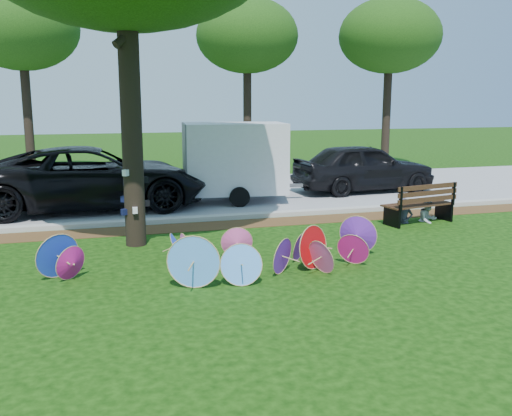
{
  "coord_description": "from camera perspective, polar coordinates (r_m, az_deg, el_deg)",
  "views": [
    {
      "loc": [
        -2.69,
        -9.23,
        3.15
      ],
      "look_at": [
        0.5,
        2.0,
        0.9
      ],
      "focal_mm": 40.0,
      "sensor_mm": 36.0,
      "label": 1
    }
  ],
  "objects": [
    {
      "name": "street",
      "position": [
        19.03,
        -7.51,
        1.31
      ],
      "size": [
        90.0,
        8.0,
        0.01
      ],
      "primitive_type": "cube",
      "color": "gray",
      "rests_on": "ground"
    },
    {
      "name": "person_right",
      "position": [
        15.38,
        16.9,
        0.92
      ],
      "size": [
        0.68,
        0.59,
        1.21
      ],
      "primitive_type": "imported",
      "rotation": [
        0.0,
        0.0,
        0.24
      ],
      "color": "silver",
      "rests_on": "ground"
    },
    {
      "name": "ground",
      "position": [
        10.11,
        0.37,
        -7.24
      ],
      "size": [
        90.0,
        90.0,
        0.0
      ],
      "primitive_type": "plane",
      "color": "black",
      "rests_on": "ground"
    },
    {
      "name": "mulch_strip",
      "position": [
        14.33,
        -4.66,
        -1.8
      ],
      "size": [
        90.0,
        1.0,
        0.01
      ],
      "primitive_type": "cube",
      "color": "#472D16",
      "rests_on": "ground"
    },
    {
      "name": "parasol_pile",
      "position": [
        10.53,
        -1.88,
        -4.35
      ],
      "size": [
        6.63,
        2.38,
        0.92
      ],
      "color": "#6925AE",
      "rests_on": "ground"
    },
    {
      "name": "park_bench",
      "position": [
        15.17,
        15.86,
        0.47
      ],
      "size": [
        2.07,
        1.12,
        1.02
      ],
      "primitive_type": null,
      "rotation": [
        0.0,
        0.0,
        0.2
      ],
      "color": "black",
      "rests_on": "ground"
    },
    {
      "name": "cargo_trailer",
      "position": [
        17.55,
        -2.14,
        5.04
      ],
      "size": [
        3.2,
        2.21,
        2.71
      ],
      "primitive_type": "cube",
      "rotation": [
        0.0,
        0.0,
        -0.1
      ],
      "color": "silver",
      "rests_on": "ground"
    },
    {
      "name": "black_van",
      "position": [
        17.0,
        -16.03,
        2.89
      ],
      "size": [
        6.58,
        3.2,
        1.8
      ],
      "primitive_type": "imported",
      "rotation": [
        0.0,
        0.0,
        1.6
      ],
      "color": "black",
      "rests_on": "ground"
    },
    {
      "name": "person_left",
      "position": [
        15.01,
        14.65,
        0.89
      ],
      "size": [
        0.53,
        0.43,
        1.26
      ],
      "primitive_type": "imported",
      "rotation": [
        0.0,
        0.0,
        -0.31
      ],
      "color": "#3E4055",
      "rests_on": "ground"
    },
    {
      "name": "bg_trees",
      "position": [
        24.76,
        -2.98,
        16.96
      ],
      "size": [
        19.37,
        6.0,
        7.4
      ],
      "color": "black",
      "rests_on": "ground"
    },
    {
      "name": "dark_pickup",
      "position": [
        19.84,
        10.72,
        4.01
      ],
      "size": [
        4.99,
        2.28,
        1.66
      ],
      "primitive_type": "imported",
      "rotation": [
        0.0,
        0.0,
        1.64
      ],
      "color": "black",
      "rests_on": "ground"
    },
    {
      "name": "curb",
      "position": [
        14.99,
        -5.18,
        -1.02
      ],
      "size": [
        90.0,
        0.3,
        0.12
      ],
      "primitive_type": "cube",
      "color": "#B7B5AD",
      "rests_on": "ground"
    }
  ]
}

